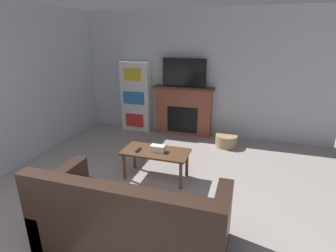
{
  "coord_description": "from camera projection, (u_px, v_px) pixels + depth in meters",
  "views": [
    {
      "loc": [
        1.24,
        -1.39,
        2.18
      ],
      "look_at": [
        -0.01,
        2.58,
        0.72
      ],
      "focal_mm": 28.0,
      "sensor_mm": 36.0,
      "label": 1
    }
  ],
  "objects": [
    {
      "name": "wall_side",
      "position": [
        21.0,
        85.0,
        4.5
      ],
      "size": [
        0.06,
        5.23,
        2.7
      ],
      "color": "silver",
      "rests_on": "ground_plane"
    },
    {
      "name": "tissue_box",
      "position": [
        158.0,
        148.0,
        4.03
      ],
      "size": [
        0.22,
        0.12,
        0.1
      ],
      "color": "white",
      "rests_on": "coffee_table"
    },
    {
      "name": "remote_control",
      "position": [
        138.0,
        150.0,
        4.07
      ],
      "size": [
        0.04,
        0.15,
        0.02
      ],
      "color": "black",
      "rests_on": "coffee_table"
    },
    {
      "name": "wall_back",
      "position": [
        192.0,
        75.0,
        5.72
      ],
      "size": [
        5.96,
        0.06,
        2.7
      ],
      "color": "silver",
      "rests_on": "ground_plane"
    },
    {
      "name": "couch",
      "position": [
        131.0,
        222.0,
        2.76
      ],
      "size": [
        1.98,
        0.91,
        0.93
      ],
      "color": "black",
      "rests_on": "ground_plane"
    },
    {
      "name": "coffee_table",
      "position": [
        156.0,
        155.0,
        4.08
      ],
      "size": [
        1.03,
        0.51,
        0.47
      ],
      "color": "brown",
      "rests_on": "ground_plane"
    },
    {
      "name": "storage_basket",
      "position": [
        226.0,
        141.0,
        5.37
      ],
      "size": [
        0.44,
        0.44,
        0.24
      ],
      "color": "tan",
      "rests_on": "ground_plane"
    },
    {
      "name": "fireplace",
      "position": [
        184.0,
        111.0,
        5.89
      ],
      "size": [
        1.35,
        0.28,
        1.1
      ],
      "color": "brown",
      "rests_on": "ground_plane"
    },
    {
      "name": "bookshelf",
      "position": [
        136.0,
        97.0,
        6.11
      ],
      "size": [
        0.69,
        0.29,
        1.6
      ],
      "color": "white",
      "rests_on": "ground_plane"
    },
    {
      "name": "tv",
      "position": [
        184.0,
        73.0,
        5.59
      ],
      "size": [
        0.95,
        0.03,
        0.61
      ],
      "color": "black",
      "rests_on": "fireplace"
    }
  ]
}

